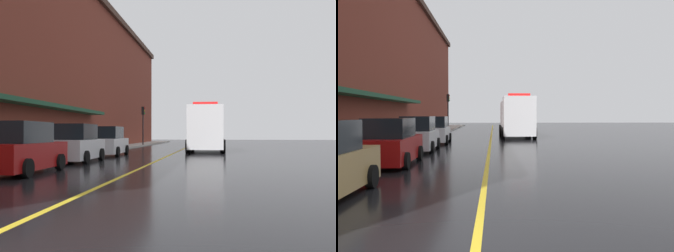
% 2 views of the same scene
% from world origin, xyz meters
% --- Properties ---
extents(ground_plane, '(112.00, 112.00, 0.00)m').
position_xyz_m(ground_plane, '(0.00, 25.00, 0.00)').
color(ground_plane, black).
extents(sidewalk_left, '(2.40, 70.00, 0.15)m').
position_xyz_m(sidewalk_left, '(-6.20, 25.00, 0.07)').
color(sidewalk_left, '#ADA8A0').
rests_on(sidewalk_left, ground).
extents(lane_center_stripe, '(0.16, 70.00, 0.01)m').
position_xyz_m(lane_center_stripe, '(0.00, 25.00, 0.00)').
color(lane_center_stripe, gold).
rests_on(lane_center_stripe, ground).
extents(brick_building_left, '(10.55, 64.00, 13.87)m').
position_xyz_m(brick_building_left, '(-12.09, 23.99, 6.94)').
color(brick_building_left, maroon).
rests_on(brick_building_left, ground).
extents(parked_car_1, '(2.04, 4.42, 1.87)m').
position_xyz_m(parked_car_1, '(-3.85, 9.36, 0.87)').
color(parked_car_1, maroon).
rests_on(parked_car_1, ground).
extents(parked_car_2, '(2.08, 4.29, 1.92)m').
position_xyz_m(parked_car_2, '(-3.89, 14.86, 0.89)').
color(parked_car_2, silver).
rests_on(parked_car_2, ground).
extents(parked_car_3, '(2.09, 4.38, 1.88)m').
position_xyz_m(parked_car_3, '(-3.85, 20.32, 0.87)').
color(parked_car_3, silver).
rests_on(parked_car_3, ground).
extents(box_truck, '(2.95, 9.07, 3.69)m').
position_xyz_m(box_truck, '(2.23, 27.10, 1.76)').
color(box_truck, silver).
rests_on(box_truck, ground).
extents(parking_meter_0, '(0.14, 0.18, 1.33)m').
position_xyz_m(parking_meter_0, '(-5.35, 15.04, 1.06)').
color(parking_meter_0, '#4C4C51').
rests_on(parking_meter_0, sidewalk_left).
extents(parking_meter_1, '(0.14, 0.18, 1.33)m').
position_xyz_m(parking_meter_1, '(-5.35, 13.19, 1.06)').
color(parking_meter_1, '#4C4C51').
rests_on(parking_meter_1, sidewalk_left).
extents(traffic_light_near, '(0.38, 0.36, 4.30)m').
position_xyz_m(traffic_light_near, '(-5.29, 38.75, 3.16)').
color(traffic_light_near, '#232326').
rests_on(traffic_light_near, sidewalk_left).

